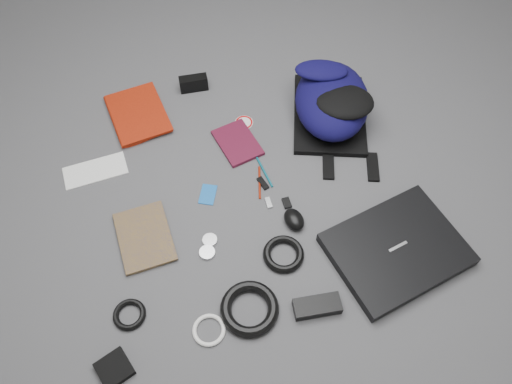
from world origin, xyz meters
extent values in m
plane|color=#4F4F51|center=(0.00, 0.00, 0.00)|extent=(4.00, 4.00, 0.00)
cube|color=black|center=(0.38, -0.31, 0.02)|extent=(0.47, 0.40, 0.04)
imported|color=maroon|center=(-0.45, 0.43, 0.01)|extent=(0.24, 0.30, 0.03)
imported|color=#C1910D|center=(-0.47, -0.09, 0.01)|extent=(0.19, 0.25, 0.02)
cube|color=white|center=(-0.53, 0.23, 0.00)|extent=(0.23, 0.12, 0.00)
cube|color=#430C1E|center=(-0.01, 0.23, 0.01)|extent=(0.17, 0.21, 0.01)
cube|color=black|center=(-0.12, 0.54, 0.03)|extent=(0.11, 0.04, 0.06)
cylinder|color=white|center=(0.03, 0.33, 0.00)|extent=(0.08, 0.08, 0.00)
cylinder|color=#0B596A|center=(0.05, 0.09, 0.00)|extent=(0.03, 0.14, 0.01)
cylinder|color=maroon|center=(0.02, 0.05, 0.00)|extent=(0.04, 0.13, 0.01)
cube|color=blue|center=(-0.16, 0.04, 0.00)|extent=(0.08, 0.09, 0.00)
cube|color=black|center=(0.03, 0.04, 0.00)|extent=(0.04, 0.06, 0.01)
cube|color=#B3B3B5|center=(0.03, -0.04, 0.00)|extent=(0.02, 0.04, 0.01)
cube|color=black|center=(0.09, -0.06, 0.01)|extent=(0.03, 0.04, 0.01)
ellipsoid|color=black|center=(0.10, -0.13, 0.02)|extent=(0.08, 0.10, 0.04)
cylinder|color=silver|center=(-0.20, -0.18, 0.01)|extent=(0.06, 0.06, 0.01)
cylinder|color=#B0B0B3|center=(-0.19, -0.14, 0.01)|extent=(0.06, 0.06, 0.01)
torus|color=black|center=(0.03, -0.24, 0.01)|extent=(0.14, 0.14, 0.03)
cube|color=black|center=(0.08, -0.43, 0.02)|extent=(0.14, 0.07, 0.03)
torus|color=black|center=(-0.11, -0.39, 0.02)|extent=(0.22, 0.22, 0.03)
cube|color=black|center=(-0.52, -0.47, 0.01)|extent=(0.12, 0.12, 0.02)
torus|color=black|center=(-0.46, -0.33, 0.01)|extent=(0.12, 0.12, 0.02)
torus|color=white|center=(-0.24, -0.43, 0.01)|extent=(0.10, 0.10, 0.01)
camera|label=1|loc=(-0.21, -0.89, 1.45)|focal=35.00mm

